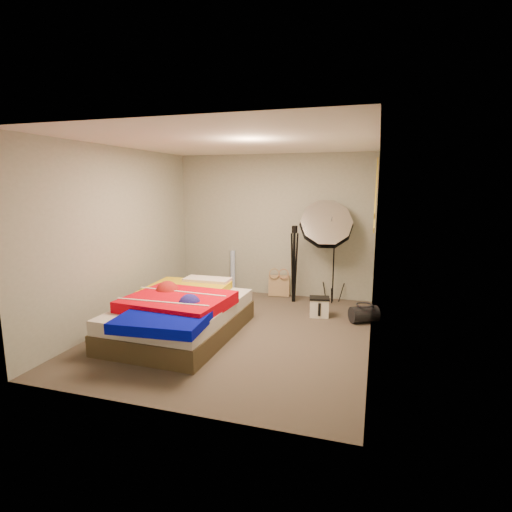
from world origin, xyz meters
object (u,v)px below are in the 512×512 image
at_px(wrapping_roll, 233,272).
at_px(photo_umbrella, 326,226).
at_px(duffel_bag, 364,314).
at_px(bed, 181,314).
at_px(tote_bag, 279,286).
at_px(camera_tripod, 294,259).
at_px(camera_case, 319,308).

distance_m(wrapping_roll, photo_umbrella, 1.96).
xyz_separation_m(duffel_bag, photo_umbrella, (-0.68, 0.79, 1.19)).
bearing_deg(photo_umbrella, bed, -129.11).
height_order(tote_bag, photo_umbrella, photo_umbrella).
bearing_deg(camera_tripod, duffel_bag, -31.55).
bearing_deg(duffel_bag, tote_bag, 117.39).
bearing_deg(tote_bag, bed, -118.41).
relative_size(tote_bag, photo_umbrella, 0.20).
bearing_deg(photo_umbrella, wrapping_roll, 172.88).
xyz_separation_m(duffel_bag, camera_tripod, (-1.19, 0.73, 0.63)).
bearing_deg(camera_tripod, tote_bag, 139.39).
height_order(photo_umbrella, camera_tripod, photo_umbrella).
height_order(wrapping_roll, bed, wrapping_roll).
bearing_deg(bed, camera_tripod, 59.99).
bearing_deg(wrapping_roll, bed, -87.88).
relative_size(photo_umbrella, camera_tripod, 1.40).
xyz_separation_m(bed, photo_umbrella, (1.63, 2.01, 1.02)).
xyz_separation_m(tote_bag, bed, (-0.80, -2.22, 0.11)).
bearing_deg(tote_bag, camera_case, -56.24).
bearing_deg(camera_tripod, photo_umbrella, 6.95).
height_order(tote_bag, wrapping_roll, wrapping_roll).
height_order(camera_case, bed, bed).
xyz_separation_m(wrapping_roll, camera_case, (1.74, -0.94, -0.25)).
bearing_deg(bed, camera_case, 37.82).
bearing_deg(tote_bag, photo_umbrella, -23.04).
distance_m(wrapping_roll, camera_case, 1.99).
distance_m(duffel_bag, photo_umbrella, 1.59).
bearing_deg(camera_tripod, bed, -120.01).
relative_size(duffel_bag, bed, 0.18).
xyz_separation_m(photo_umbrella, camera_tripod, (-0.51, -0.06, -0.56)).
bearing_deg(duffel_bag, wrapping_roll, 128.25).
bearing_deg(camera_case, tote_bag, 122.71).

